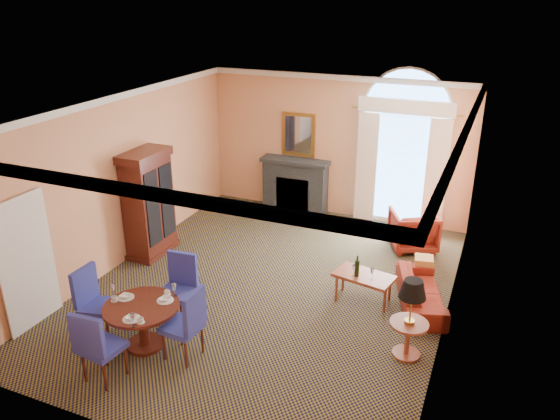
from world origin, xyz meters
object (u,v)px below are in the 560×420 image
at_px(coffee_table, 363,277).
at_px(dining_table, 142,316).
at_px(armoire, 149,205).
at_px(armchair, 413,230).
at_px(side_table, 411,308).
at_px(sofa, 421,292).

bearing_deg(coffee_table, dining_table, -125.71).
height_order(armoire, armchair, armoire).
xyz_separation_m(dining_table, coffee_table, (2.64, 2.48, -0.05)).
bearing_deg(side_table, coffee_table, 129.35).
bearing_deg(side_table, armoire, 165.87).
bearing_deg(side_table, dining_table, -160.34).
bearing_deg(armoire, coffee_table, -2.01).
xyz_separation_m(sofa, coffee_table, (-0.92, -0.26, 0.21)).
relative_size(sofa, armchair, 1.89).
xyz_separation_m(sofa, armchair, (-0.52, 2.09, 0.16)).
bearing_deg(armoire, sofa, 1.16).
distance_m(sofa, side_table, 1.54).
height_order(armchair, coffee_table, coffee_table).
relative_size(armoire, coffee_table, 1.98).
height_order(armchair, side_table, side_table).
height_order(armoire, sofa, armoire).
height_order(armoire, side_table, armoire).
bearing_deg(sofa, side_table, 164.61).
height_order(armoire, coffee_table, armoire).
bearing_deg(armchair, coffee_table, 55.10).
relative_size(armoire, side_table, 1.74).
distance_m(armoire, sofa, 5.33).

